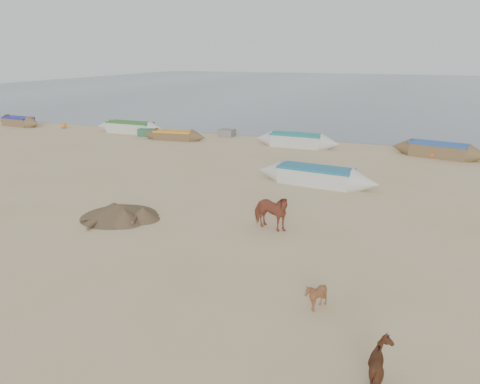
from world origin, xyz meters
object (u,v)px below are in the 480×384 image
(calf_front, at_px, (316,296))
(calf_right, at_px, (384,368))
(near_canoe, at_px, (316,176))
(cow_adult, at_px, (270,212))

(calf_front, xyz_separation_m, calf_right, (1.90, -2.50, 0.09))
(calf_front, relative_size, near_canoe, 0.12)
(cow_adult, bearing_deg, near_canoe, 14.84)
(calf_front, height_order, calf_right, calf_right)
(calf_right, height_order, near_canoe, calf_right)
(cow_adult, height_order, calf_front, cow_adult)
(cow_adult, relative_size, calf_right, 1.74)
(cow_adult, xyz_separation_m, near_canoe, (0.22, 6.85, -0.25))
(cow_adult, bearing_deg, calf_front, -133.88)
(cow_adult, bearing_deg, calf_right, -131.15)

